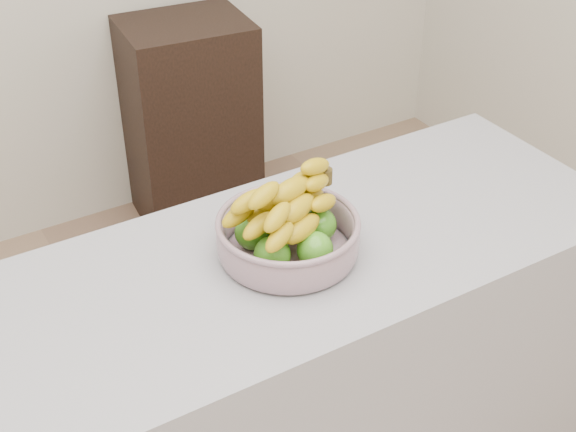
# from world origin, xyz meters

# --- Properties ---
(counter) EXTENTS (2.00, 0.60, 0.90)m
(counter) POSITION_xyz_m (0.00, 0.29, 0.45)
(counter) COLOR #A5A4AD
(counter) RESTS_ON ground
(cabinet) EXTENTS (0.52, 0.43, 0.86)m
(cabinet) POSITION_xyz_m (0.63, 1.78, 0.43)
(cabinet) COLOR black
(cabinet) RESTS_ON ground
(fruit_bowl) EXTENTS (0.31, 0.31, 0.18)m
(fruit_bowl) POSITION_xyz_m (0.19, 0.29, 0.96)
(fruit_bowl) COLOR #A9B5CB
(fruit_bowl) RESTS_ON counter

